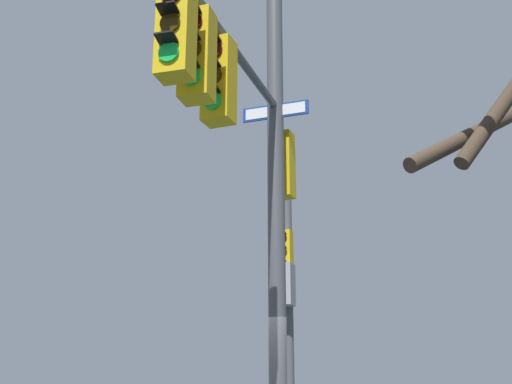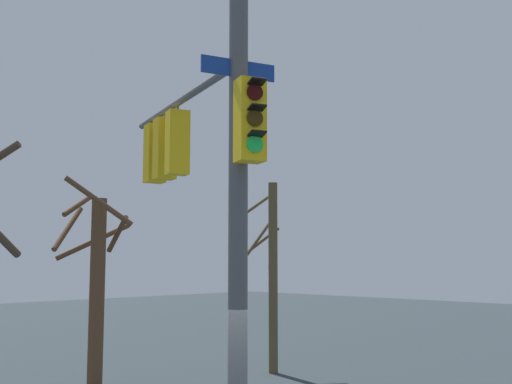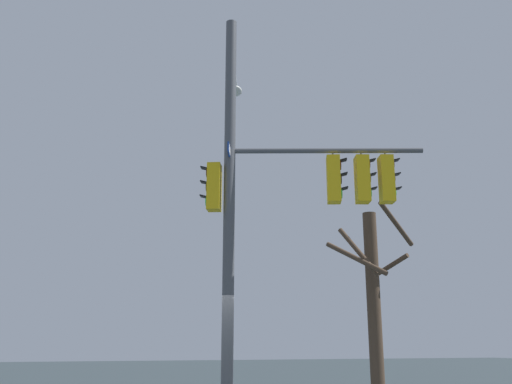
% 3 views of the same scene
% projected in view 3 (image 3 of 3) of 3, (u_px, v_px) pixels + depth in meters
% --- Properties ---
extents(main_signal_pole_assembly, '(4.31, 4.96, 9.22)m').
position_uv_depth(main_signal_pole_assembly, '(272.00, 183.00, 13.21)').
color(main_signal_pole_assembly, '#4C4F54').
rests_on(main_signal_pole_assembly, ground).
extents(bare_tree_across_street, '(2.30, 2.52, 5.23)m').
position_uv_depth(bare_tree_across_street, '(374.00, 295.00, 15.88)').
color(bare_tree_across_street, '#49382A').
rests_on(bare_tree_across_street, ground).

